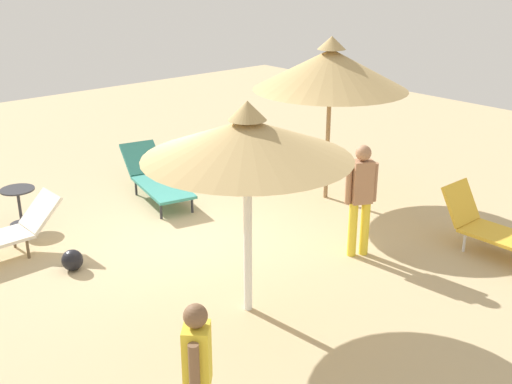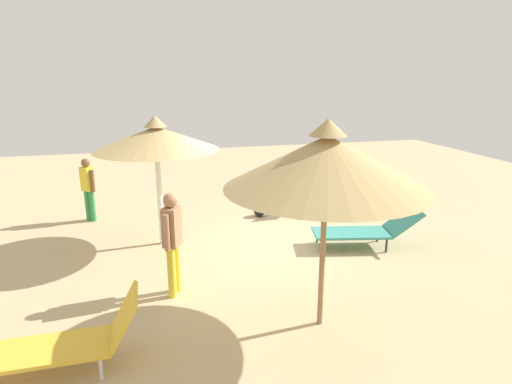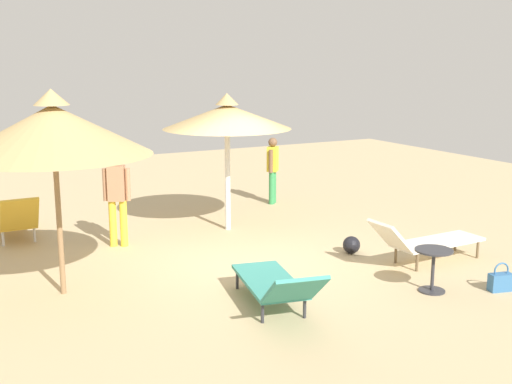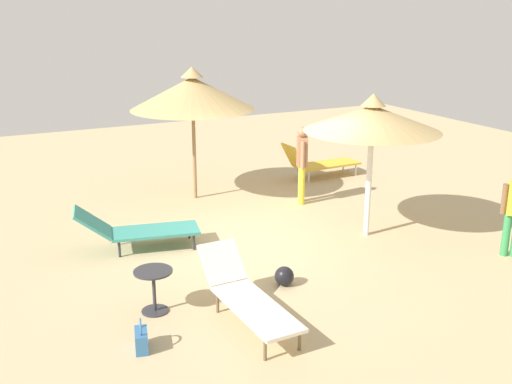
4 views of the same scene
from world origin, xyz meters
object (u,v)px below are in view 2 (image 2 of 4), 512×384
Objects in this scene: lounge_chair_edge at (62,342)px; parasol_umbrella_near_left at (156,138)px; lounge_chair_near_right at (289,191)px; parasol_umbrella_back at (327,162)px; person_standing_front at (172,237)px; beach_ball at (260,211)px; lounge_chair_far_left at (368,229)px; handbag at (338,195)px; person_standing_center at (88,186)px; side_table_round at (337,195)px.

parasol_umbrella_near_left is at bearing 71.08° from lounge_chair_edge.
lounge_chair_near_right is 7.35m from lounge_chair_edge.
parasol_umbrella_back is 2.72m from person_standing_front.
beach_ball is (3.69, 4.93, -0.24)m from lounge_chair_edge.
beach_ball is at bearing 123.89° from lounge_chair_far_left.
lounge_chair_edge is 8.42m from handbag.
handbag is 1.42× the size of beach_ball.
handbag is (4.77, 4.19, -0.82)m from person_standing_front.
lounge_chair_edge is 6.17m from beach_ball.
person_standing_front is 3.95× the size of handbag.
lounge_chair_near_right is (1.37, 5.48, -1.94)m from parasol_umbrella_back.
beach_ball is (-0.99, -0.73, -0.23)m from lounge_chair_near_right.
person_standing_front is 4.17m from beach_ball.
lounge_chair_edge is 5.88m from lounge_chair_far_left.
lounge_chair_edge is at bearing -86.89° from person_standing_center.
person_standing_front is at bearing -124.20° from beach_ball.
person_standing_front is (-3.29, -4.11, 0.58)m from lounge_chair_near_right.
side_table_round is at bearing 80.20° from lounge_chair_far_left.
lounge_chair_far_left is 4.08m from person_standing_front.
parasol_umbrella_near_left reaches higher than person_standing_center.
parasol_umbrella_near_left reaches higher than lounge_chair_near_right.
person_standing_center is at bearing 93.11° from lounge_chair_edge.
lounge_chair_far_left is at bearing -104.81° from handbag.
lounge_chair_edge is at bearing -154.61° from lounge_chair_far_left.
lounge_chair_far_left is 6.45m from person_standing_center.
side_table_round is at bearing -7.48° from person_standing_center.
lounge_chair_far_left is 3.54× the size of side_table_round.
person_standing_center is 6.09m from side_table_round.
lounge_chair_far_left is 3.34m from handbag.
parasol_umbrella_back is 3.84m from lounge_chair_edge.
person_standing_center is 2.43× the size of side_table_round.
parasol_umbrella_back reaches higher than side_table_round.
parasol_umbrella_back is at bearing -104.07° from lounge_chair_near_right.
side_table_round is (5.72, 4.86, 0.03)m from lounge_chair_edge.
handbag is (6.16, 5.74, -0.25)m from lounge_chair_edge.
parasol_umbrella_near_left is 6.20× the size of handbag.
person_standing_front is at bearing -67.47° from person_standing_center.
parasol_umbrella_near_left reaches higher than handbag.
parasol_umbrella_near_left is 4.30m from lounge_chair_near_right.
beach_ball is (-1.62, 2.41, -0.23)m from lounge_chair_far_left.
lounge_chair_edge is 5.68m from person_standing_center.
person_standing_center reaches higher than lounge_chair_edge.
parasol_umbrella_back is 3.64m from lounge_chair_far_left.
person_standing_center reaches higher than lounge_chair_near_right.
lounge_chair_edge is 2.16m from person_standing_front.
person_standing_front is (-3.92, -0.97, 0.58)m from lounge_chair_far_left.
person_standing_front is at bearing 144.57° from parasol_umbrella_back.
lounge_chair_far_left is at bearing -56.11° from beach_ball.
person_standing_front is 6.40m from handbag.
beach_ball is at bearing 55.80° from person_standing_front.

